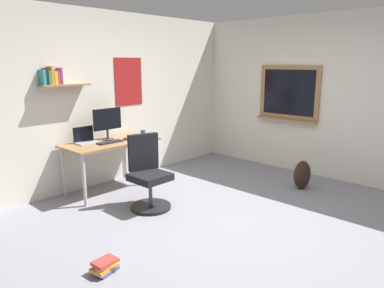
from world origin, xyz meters
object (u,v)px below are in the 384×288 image
object	(u,v)px
monitor_primary	(107,122)
computer_mouse	(126,139)
backpack	(302,175)
desk	(111,146)
keyboard	(110,142)
coffee_mug	(143,133)
office_chair	(148,177)
laptop	(86,139)
book_stack_on_floor	(105,266)

from	to	relation	value
monitor_primary	computer_mouse	size ratio (longest dim) A/B	4.46
backpack	desk	bearing A→B (deg)	134.30
keyboard	coffee_mug	bearing A→B (deg)	4.44
office_chair	computer_mouse	xyz separation A→B (m)	(0.27, 0.80, 0.35)
monitor_primary	backpack	size ratio (longest dim) A/B	1.09
monitor_primary	coffee_mug	bearing A→B (deg)	-14.62
keyboard	office_chair	bearing A→B (deg)	-89.18
computer_mouse	office_chair	bearing A→B (deg)	-108.47
office_chair	coffee_mug	xyz separation A→B (m)	(0.63, 0.85, 0.37)
laptop	coffee_mug	world-z (taller)	laptop
office_chair	computer_mouse	world-z (taller)	office_chair
office_chair	monitor_primary	size ratio (longest dim) A/B	2.05
office_chair	backpack	distance (m)	2.33
desk	monitor_primary	bearing A→B (deg)	72.63
monitor_primary	coffee_mug	xyz separation A→B (m)	(0.54, -0.14, -0.22)
coffee_mug	book_stack_on_floor	xyz separation A→B (m)	(-1.89, -1.74, -0.72)
laptop	office_chair	bearing A→B (deg)	-76.63
laptop	computer_mouse	world-z (taller)	laptop
keyboard	backpack	distance (m)	2.86
laptop	keyboard	distance (m)	0.34
keyboard	coffee_mug	world-z (taller)	coffee_mug
book_stack_on_floor	monitor_primary	bearing A→B (deg)	54.29
office_chair	keyboard	distance (m)	0.87
keyboard	book_stack_on_floor	size ratio (longest dim) A/B	1.43
office_chair	keyboard	size ratio (longest dim) A/B	2.57
monitor_primary	keyboard	bearing A→B (deg)	-117.91
monitor_primary	computer_mouse	distance (m)	0.36
coffee_mug	backpack	size ratio (longest dim) A/B	0.22
laptop	backpack	world-z (taller)	laptop
coffee_mug	book_stack_on_floor	bearing A→B (deg)	-137.44
laptop	computer_mouse	distance (m)	0.57
office_chair	monitor_primary	xyz separation A→B (m)	(0.09, 1.00, 0.60)
monitor_primary	backpack	bearing A→B (deg)	-47.68
office_chair	monitor_primary	world-z (taller)	monitor_primary
monitor_primary	laptop	bearing A→B (deg)	171.88
computer_mouse	backpack	world-z (taller)	computer_mouse
computer_mouse	backpack	bearing A→B (deg)	-47.75
backpack	book_stack_on_floor	xyz separation A→B (m)	(-3.29, 0.25, -0.15)
laptop	keyboard	world-z (taller)	laptop
desk	monitor_primary	distance (m)	0.36
office_chair	laptop	size ratio (longest dim) A/B	3.06
laptop	book_stack_on_floor	xyz separation A→B (m)	(-1.01, -1.93, -0.73)
office_chair	computer_mouse	size ratio (longest dim) A/B	9.13
monitor_primary	keyboard	xyz separation A→B (m)	(-0.10, -0.19, -0.26)
laptop	keyboard	bearing A→B (deg)	-45.36
desk	book_stack_on_floor	xyz separation A→B (m)	(-1.32, -1.77, -0.60)
office_chair	coffee_mug	size ratio (longest dim) A/B	10.33
desk	keyboard	xyz separation A→B (m)	(-0.07, -0.08, 0.08)
monitor_primary	book_stack_on_floor	distance (m)	2.50
keyboard	book_stack_on_floor	distance (m)	2.21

